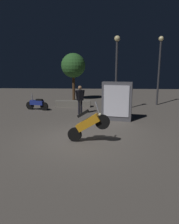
# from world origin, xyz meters

# --- Properties ---
(ground_plane) EXTENTS (40.00, 40.00, 0.00)m
(ground_plane) POSITION_xyz_m (0.00, 0.00, 0.00)
(ground_plane) COLOR #605951
(motorcycle_orange_foreground) EXTENTS (1.65, 0.47, 1.63)m
(motorcycle_orange_foreground) POSITION_xyz_m (0.36, -0.28, 0.74)
(motorcycle_orange_foreground) COLOR black
(motorcycle_orange_foreground) RESTS_ON ground_plane
(motorcycle_blue_parked_left) EXTENTS (1.63, 0.53, 1.11)m
(motorcycle_blue_parked_left) POSITION_xyz_m (-3.45, 5.81, 0.44)
(motorcycle_blue_parked_left) COLOR black
(motorcycle_blue_parked_left) RESTS_ON ground_plane
(person_rider_beside) EXTENTS (0.61, 0.44, 1.76)m
(person_rider_beside) POSITION_xyz_m (-0.41, 4.71, 1.06)
(person_rider_beside) COLOR black
(person_rider_beside) RESTS_ON ground_plane
(streetlamp_near) EXTENTS (0.36, 0.36, 4.76)m
(streetlamp_near) POSITION_xyz_m (1.84, 5.59, 3.05)
(streetlamp_near) COLOR #38383D
(streetlamp_near) RESTS_ON ground_plane
(streetlamp_far) EXTENTS (0.36, 0.36, 5.06)m
(streetlamp_far) POSITION_xyz_m (5.21, 8.18, 3.21)
(streetlamp_far) COLOR #38383D
(streetlamp_far) RESTS_ON ground_plane
(tree_left_bg) EXTENTS (2.08, 2.08, 4.04)m
(tree_left_bg) POSITION_xyz_m (-1.50, 10.35, 2.97)
(tree_left_bg) COLOR #4C331E
(tree_left_bg) RESTS_ON ground_plane
(kiosk_billboard) EXTENTS (1.67, 0.82, 2.10)m
(kiosk_billboard) POSITION_xyz_m (1.73, 3.29, 1.05)
(kiosk_billboard) COLOR #595960
(kiosk_billboard) RESTS_ON ground_plane
(planter_wall_low) EXTENTS (2.58, 0.50, 0.45)m
(planter_wall_low) POSITION_xyz_m (-1.17, 7.07, 0.23)
(planter_wall_low) COLOR gray
(planter_wall_low) RESTS_ON ground_plane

